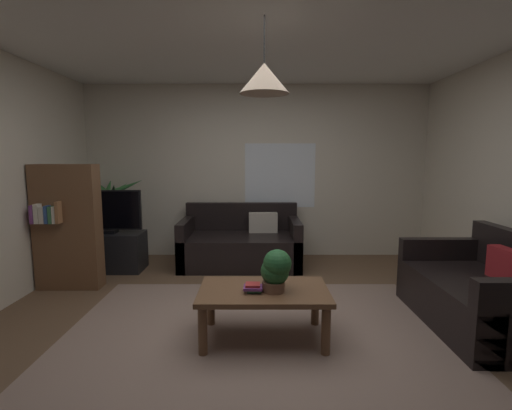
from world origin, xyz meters
The scene contains 18 objects.
floor centered at (0.00, 0.00, -0.01)m, with size 4.97×4.91×0.02m, color brown.
rug centered at (0.00, -0.20, 0.00)m, with size 3.23×2.70×0.01m, color gray.
wall_back centered at (0.00, 2.48, 1.26)m, with size 5.09×0.06×2.51m, color beige.
ceiling centered at (0.00, 0.00, 2.52)m, with size 4.97×4.91×0.02m, color white.
window_pane centered at (0.35, 2.45, 1.20)m, with size 1.03×0.01×0.94m, color white.
couch_under_window centered at (-0.21, 1.95, 0.27)m, with size 1.60×0.88×0.82m.
couch_right_side centered at (1.98, 0.11, 0.27)m, with size 0.88×1.40×0.82m.
coffee_table centered at (0.06, -0.12, 0.35)m, with size 1.04×0.62×0.42m.
book_on_table_0 centered at (-0.02, -0.17, 0.43)m, with size 0.11×0.10×0.03m, color #387247.
book_on_table_1 centered at (-0.03, -0.19, 0.46)m, with size 0.15×0.12×0.02m, color #72387F.
book_on_table_2 centered at (-0.03, -0.19, 0.48)m, with size 0.11×0.10×0.02m, color #B22D2D.
remote_on_table_0 centered at (0.13, -0.02, 0.43)m, with size 0.05×0.16×0.02m, color black.
potted_plant_on_table centered at (0.15, -0.16, 0.61)m, with size 0.24×0.25×0.34m.
tv_stand centered at (-1.93, 1.70, 0.25)m, with size 0.90×0.44×0.50m, color black.
tv centered at (-1.93, 1.68, 0.79)m, with size 0.90×0.16×0.56m.
potted_palm_corner centered at (-2.06, 2.11, 0.61)m, with size 0.94×0.83×1.30m.
bookshelf_corner centered at (-2.12, 1.06, 0.71)m, with size 0.70×0.31×1.40m.
pendant_lamp centered at (0.06, -0.12, 2.06)m, with size 0.38×0.38×0.56m.
Camera 1 is at (-0.01, -2.96, 1.48)m, focal length 25.72 mm.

